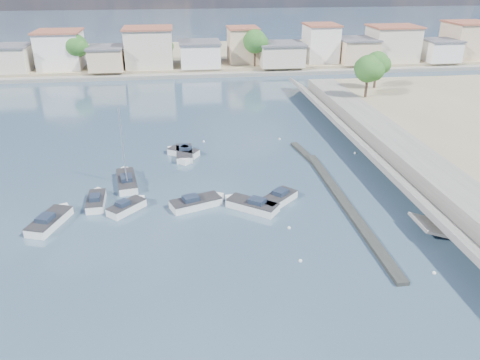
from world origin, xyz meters
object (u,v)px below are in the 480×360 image
(motorboat_f, at_px, (182,152))
(sailboat, at_px, (127,180))
(motorboat_a, at_px, (96,201))
(motorboat_d, at_px, (276,200))
(motorboat_e, at_px, (51,220))
(motorboat_h, at_px, (198,203))
(motorboat_g, at_px, (184,154))
(motorboat_b, at_px, (128,207))
(motorboat_c, at_px, (250,205))

(motorboat_f, height_order, sailboat, sailboat)
(motorboat_a, distance_m, motorboat_f, 15.17)
(motorboat_d, xyz_separation_m, sailboat, (-15.42, 6.89, 0.04))
(motorboat_e, distance_m, motorboat_h, 13.90)
(motorboat_e, distance_m, motorboat_g, 19.71)
(motorboat_b, height_order, motorboat_g, same)
(motorboat_d, height_order, motorboat_f, same)
(motorboat_e, height_order, motorboat_g, same)
(motorboat_b, bearing_deg, sailboat, 96.48)
(motorboat_f, xyz_separation_m, motorboat_g, (0.26, -0.80, 0.00))
(motorboat_a, height_order, motorboat_c, same)
(motorboat_d, distance_m, motorboat_h, 7.84)
(motorboat_a, distance_m, motorboat_b, 3.78)
(motorboat_a, bearing_deg, motorboat_c, -11.13)
(motorboat_b, height_order, sailboat, sailboat)
(motorboat_a, xyz_separation_m, motorboat_g, (9.10, 11.52, 0.00))
(motorboat_b, distance_m, motorboat_h, 6.88)
(motorboat_e, bearing_deg, motorboat_b, 14.07)
(motorboat_a, xyz_separation_m, motorboat_c, (15.25, -3.00, 0.00))
(motorboat_d, height_order, sailboat, sailboat)
(motorboat_b, bearing_deg, motorboat_h, 0.25)
(motorboat_d, height_order, motorboat_e, same)
(motorboat_h, bearing_deg, motorboat_g, 94.69)
(motorboat_c, xyz_separation_m, motorboat_f, (-6.41, 15.32, -0.00))
(motorboat_a, bearing_deg, motorboat_d, -7.41)
(motorboat_d, relative_size, motorboat_g, 0.82)
(motorboat_c, relative_size, motorboat_d, 1.12)
(motorboat_g, xyz_separation_m, motorboat_h, (1.09, -13.30, -0.00))
(motorboat_a, height_order, motorboat_g, same)
(motorboat_a, xyz_separation_m, motorboat_b, (3.31, -1.81, -0.00))
(motorboat_f, bearing_deg, motorboat_e, -128.10)
(motorboat_g, relative_size, motorboat_h, 1.02)
(motorboat_d, bearing_deg, sailboat, 155.92)
(motorboat_b, relative_size, motorboat_h, 0.70)
(motorboat_e, relative_size, sailboat, 0.63)
(motorboat_f, bearing_deg, sailboat, -128.80)
(motorboat_a, relative_size, motorboat_d, 1.01)
(motorboat_b, xyz_separation_m, motorboat_c, (11.94, -1.19, 0.00))
(motorboat_c, relative_size, motorboat_e, 0.93)
(motorboat_e, height_order, motorboat_h, same)
(motorboat_c, relative_size, motorboat_h, 0.94)
(motorboat_c, xyz_separation_m, sailboat, (-12.66, 7.55, 0.04))
(motorboat_g, distance_m, motorboat_h, 13.35)
(motorboat_b, xyz_separation_m, motorboat_d, (14.69, -0.53, -0.00))
(motorboat_d, bearing_deg, motorboat_e, -176.81)
(motorboat_c, bearing_deg, motorboat_g, 112.96)
(motorboat_e, bearing_deg, motorboat_d, 3.19)
(motorboat_c, height_order, sailboat, sailboat)
(sailboat, bearing_deg, motorboat_a, -119.67)
(motorboat_d, bearing_deg, motorboat_f, 122.00)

